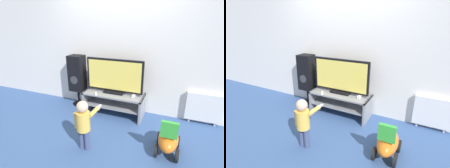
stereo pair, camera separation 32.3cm
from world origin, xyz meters
TOP-DOWN VIEW (x-y plane):
  - ground_plane at (0.00, 0.00)m, footprint 16.00×16.00m
  - wall_back at (0.00, 0.56)m, footprint 10.00×0.06m
  - tv_stand at (0.00, 0.24)m, footprint 1.17×0.48m
  - television at (0.00, 0.26)m, footprint 1.11×0.20m
  - game_console at (0.40, 0.24)m, footprint 0.05×0.17m
  - remote_primary at (-0.30, 0.06)m, footprint 0.09×0.13m
  - child at (-0.03, -0.86)m, footprint 0.29×0.44m
  - speaker_tower at (-0.89, 0.37)m, footprint 0.31×0.28m
  - ride_on_toy at (1.10, -0.50)m, footprint 0.31×0.56m
  - radiator at (1.62, 0.49)m, footprint 0.61×0.08m

SIDE VIEW (x-z plane):
  - ground_plane at x=0.00m, z-range 0.00..0.00m
  - ride_on_toy at x=1.10m, z-range -0.07..0.50m
  - tv_stand at x=0.00m, z-range 0.08..0.52m
  - radiator at x=1.62m, z-range 0.03..0.61m
  - child at x=-0.03m, z-range 0.07..0.82m
  - remote_primary at x=-0.30m, z-range 0.44..0.47m
  - game_console at x=0.40m, z-range 0.45..0.49m
  - speaker_tower at x=-0.89m, z-range 0.14..1.24m
  - television at x=0.00m, z-range 0.44..1.11m
  - wall_back at x=0.00m, z-range 0.00..2.60m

